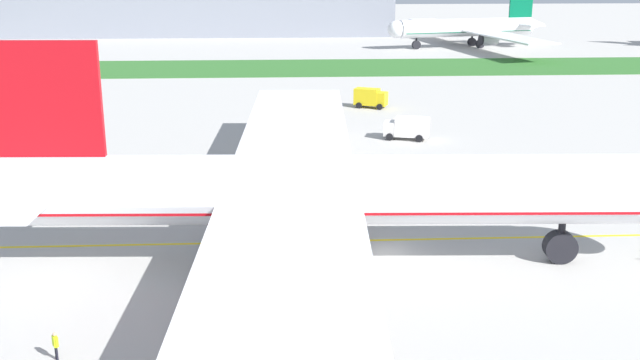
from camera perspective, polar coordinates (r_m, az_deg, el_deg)
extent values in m
plane|color=#ADAAA5|center=(58.43, 5.07, -5.54)|extent=(600.00, 600.00, 0.00)
cube|color=yellow|center=(61.09, 4.69, -4.52)|extent=(280.00, 0.36, 0.01)
cube|color=#2D6628|center=(154.31, -0.03, 8.45)|extent=(320.00, 24.00, 0.10)
cylinder|color=white|center=(54.59, 0.15, -0.71)|extent=(46.59, 7.03, 5.08)
cube|color=#B20C14|center=(54.86, 0.15, -1.60)|extent=(44.72, 6.55, 0.61)
cube|color=#B20C14|center=(56.23, -20.23, 5.70)|extent=(8.37, 0.86, 8.12)
cube|color=white|center=(62.45, -19.01, 1.32)|extent=(5.44, 8.33, 0.36)
cube|color=white|center=(53.31, -22.31, -1.57)|extent=(5.44, 8.33, 0.36)
cube|color=white|center=(77.42, -1.80, 4.00)|extent=(11.97, 42.17, 0.41)
cylinder|color=#B7BABF|center=(68.66, -0.78, 1.04)|extent=(4.94, 2.99, 2.79)
cylinder|color=black|center=(68.69, 1.24, 1.05)|extent=(0.54, 2.95, 2.93)
cylinder|color=#B7BABF|center=(42.31, -0.87, -9.21)|extent=(4.94, 2.99, 2.79)
cylinder|color=black|center=(42.36, 2.43, -9.19)|extent=(0.54, 2.95, 2.93)
cylinder|color=black|center=(58.67, 17.69, -3.91)|extent=(0.53, 0.53, 1.97)
cylinder|color=black|center=(59.01, 17.60, -4.81)|extent=(2.45, 1.19, 2.41)
cylinder|color=black|center=(58.31, -3.54, -3.25)|extent=(0.53, 0.53, 1.97)
cylinder|color=black|center=(58.65, -3.52, -4.15)|extent=(2.45, 1.19, 2.41)
cylinder|color=black|center=(53.34, -3.82, -5.19)|extent=(0.53, 0.53, 1.97)
cylinder|color=black|center=(53.71, -3.80, -6.17)|extent=(2.45, 1.19, 2.41)
sphere|color=black|center=(59.31, -17.18, 0.40)|extent=(0.36, 0.36, 0.36)
sphere|color=black|center=(58.07, -12.41, 0.43)|extent=(0.36, 0.36, 0.36)
sphere|color=black|center=(57.25, -7.47, 0.45)|extent=(0.36, 0.36, 0.36)
sphere|color=black|center=(56.87, -2.42, 0.46)|extent=(0.36, 0.36, 0.36)
sphere|color=black|center=(56.93, 2.66, 0.48)|extent=(0.36, 0.36, 0.36)
sphere|color=black|center=(57.43, 7.68, 0.49)|extent=(0.36, 0.36, 0.36)
sphere|color=black|center=(58.37, 12.59, 0.50)|extent=(0.36, 0.36, 0.36)
sphere|color=black|center=(59.72, 17.30, 0.50)|extent=(0.36, 0.36, 0.36)
cylinder|color=black|center=(46.17, -19.16, -12.21)|extent=(0.12, 0.12, 0.85)
cylinder|color=#BFE519|center=(45.73, -19.20, -11.53)|extent=(0.10, 0.10, 0.54)
cylinder|color=black|center=(46.34, -19.23, -12.11)|extent=(0.12, 0.12, 0.85)
cylinder|color=#BFE519|center=(46.15, -19.37, -11.27)|extent=(0.10, 0.10, 0.54)
cube|color=#BFE519|center=(45.93, -19.29, -11.37)|extent=(0.44, 0.51, 0.60)
sphere|color=tan|center=(45.73, -19.34, -10.89)|extent=(0.23, 0.23, 0.23)
cube|color=yellow|center=(113.56, 3.55, 6.28)|extent=(4.11, 3.33, 2.41)
cube|color=yellow|center=(112.95, 4.67, 6.09)|extent=(2.07, 2.36, 2.00)
cube|color=#263347|center=(112.70, 4.99, 6.27)|extent=(0.77, 1.60, 0.88)
cylinder|color=black|center=(114.10, 4.80, 5.69)|extent=(0.94, 0.64, 0.90)
cylinder|color=black|center=(112.17, 4.51, 5.50)|extent=(0.94, 0.64, 0.90)
cylinder|color=black|center=(115.01, 3.27, 5.80)|extent=(0.94, 0.64, 0.90)
cylinder|color=black|center=(113.10, 2.95, 5.63)|extent=(0.94, 0.64, 0.90)
cube|color=white|center=(94.06, 6.94, 4.00)|extent=(4.54, 3.25, 2.33)
cube|color=white|center=(94.42, 5.35, 3.90)|extent=(2.11, 2.48, 1.72)
cube|color=#263347|center=(94.44, 4.91, 4.13)|extent=(0.59, 1.82, 0.76)
cylinder|color=black|center=(93.54, 5.25, 3.24)|extent=(0.95, 0.53, 0.90)
cylinder|color=black|center=(95.68, 5.43, 3.54)|extent=(0.95, 0.53, 0.90)
cylinder|color=black|center=(93.15, 7.46, 3.12)|extent=(0.95, 0.53, 0.90)
cylinder|color=black|center=(95.30, 7.60, 3.42)|extent=(0.95, 0.53, 0.90)
cylinder|color=white|center=(191.70, 10.96, 11.19)|extent=(34.32, 11.38, 4.29)
cube|color=#055938|center=(191.77, 10.95, 10.97)|extent=(32.92, 10.76, 0.52)
sphere|color=white|center=(184.47, 5.75, 11.20)|extent=(4.08, 4.08, 4.08)
cone|color=white|center=(200.69, 15.95, 11.19)|extent=(5.38, 4.56, 3.65)
cube|color=#055938|center=(197.97, 14.89, 12.73)|extent=(6.11, 1.71, 6.87)
cube|color=white|center=(194.96, 15.59, 11.17)|extent=(5.12, 7.51, 0.30)
cube|color=white|center=(202.38, 14.35, 11.44)|extent=(5.12, 7.51, 0.30)
cube|color=white|center=(177.04, 13.95, 10.41)|extent=(13.82, 31.66, 0.34)
cube|color=white|center=(208.29, 9.26, 11.54)|extent=(13.82, 31.66, 0.34)
cylinder|color=#B7BABF|center=(182.76, 12.59, 10.27)|extent=(4.48, 3.17, 2.36)
cylinder|color=black|center=(181.82, 12.01, 10.27)|extent=(0.87, 2.50, 2.48)
cylinder|color=#B7BABF|center=(201.70, 9.78, 10.98)|extent=(4.48, 3.17, 2.36)
cylinder|color=black|center=(200.86, 9.24, 10.99)|extent=(0.87, 2.50, 2.48)
cylinder|color=black|center=(186.70, 7.26, 10.30)|extent=(0.45, 0.45, 1.66)
cylinder|color=black|center=(186.80, 7.25, 10.05)|extent=(2.19, 1.33, 2.04)
cylinder|color=black|center=(191.19, 11.96, 10.22)|extent=(0.45, 0.45, 1.66)
cylinder|color=black|center=(191.28, 11.94, 9.98)|extent=(2.19, 1.33, 2.04)
cylinder|color=black|center=(195.20, 11.36, 10.38)|extent=(0.45, 0.45, 1.66)
cylinder|color=black|center=(195.29, 11.34, 10.14)|extent=(2.19, 1.33, 2.04)
cube|color=gray|center=(222.19, -10.30, 13.01)|extent=(117.71, 20.00, 18.00)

